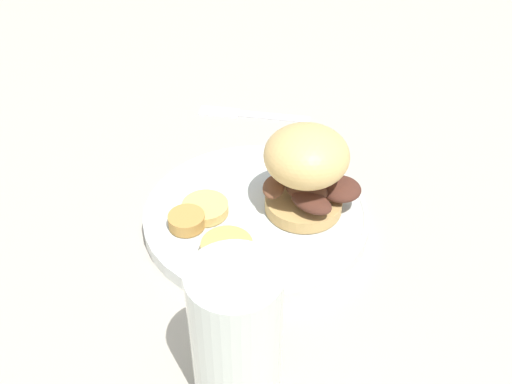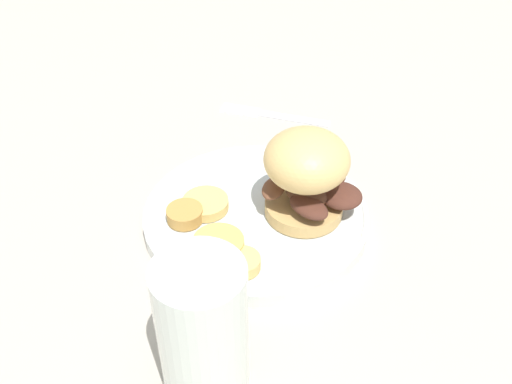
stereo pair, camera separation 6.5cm
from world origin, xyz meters
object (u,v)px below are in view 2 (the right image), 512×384
Objects in this scene: sandwich at (308,173)px; fork at (272,115)px; drinking_glass at (203,330)px; dinner_plate at (256,215)px.

sandwich reaches higher than fork.
dinner_plate is at bearing 65.85° from drinking_glass.
drinking_glass reaches higher than sandwich.
dinner_plate is 1.82× the size of drinking_glass.
dinner_plate is 2.06× the size of sandwich.
sandwich is at bearing -94.56° from fork.
drinking_glass is (-0.09, -0.19, 0.06)m from dinner_plate.
fork is at bearing 85.44° from sandwich.
drinking_glass is at bearing -128.16° from sandwich.
dinner_plate is 1.70× the size of fork.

